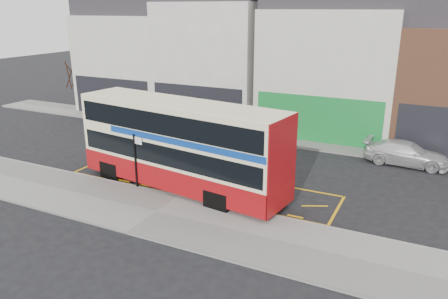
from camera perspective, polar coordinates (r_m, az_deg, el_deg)
The scene contains 15 objects.
ground at distance 21.25m, azimuth -5.29°, elevation -5.95°, with size 120.00×120.00×0.00m, color black.
pavement at distance 19.48m, azimuth -8.84°, elevation -8.17°, with size 40.00×4.00×0.15m, color gray.
kerb at distance 20.93m, azimuth -5.83°, elevation -6.13°, with size 40.00×0.15×0.15m, color gray.
far_pavement at distance 30.56m, azimuth 5.47°, elevation 1.74°, with size 50.00×3.00×0.15m, color gray.
road_markings at distance 22.51m, azimuth -3.17°, elevation -4.46°, with size 14.00×3.40×0.01m, color #EAA50C, non-canonical shape.
terrace_far_left at distance 39.62m, azimuth -11.08°, elevation 12.24°, with size 8.00×8.01×10.80m.
terrace_left at distance 35.36m, azimuth -0.44°, elevation 12.71°, with size 8.00×8.01×11.80m.
terrace_green_shop at distance 32.38m, azimuth 14.24°, elevation 11.23°, with size 9.00×8.01×11.30m.
double_decker_bus at distance 21.14m, azimuth -5.64°, elevation 0.63°, with size 11.27×4.03×4.41m.
bus_stop_post at distance 21.57m, azimuth -11.37°, elevation -0.76°, with size 0.66×0.17×2.70m.
car_silver at distance 34.71m, azimuth -14.49°, elevation 4.19°, with size 1.51×3.75×1.28m, color #A1A1A6.
car_grey at distance 29.64m, azimuth -2.79°, elevation 2.63°, with size 1.57×4.52×1.49m, color #474B4F.
car_white at distance 27.03m, azimuth 22.70°, elevation -0.48°, with size 1.88×4.62×1.34m, color silver.
street_tree_left at distance 40.25m, azimuth -18.86°, elevation 10.06°, with size 2.50×2.50×5.40m.
street_tree_right at distance 29.17m, azimuth 23.39°, elevation 6.86°, with size 2.51×2.51×5.41m.
Camera 1 is at (10.28, -16.48, 8.62)m, focal length 35.00 mm.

